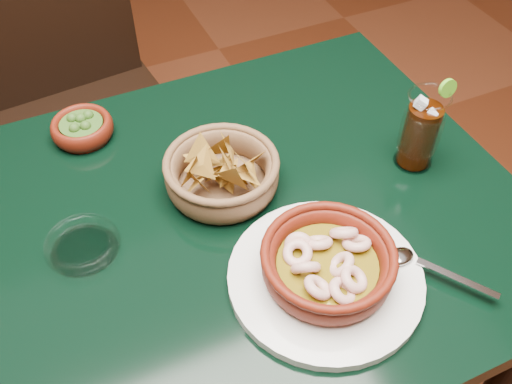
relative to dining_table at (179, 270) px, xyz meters
name	(u,v)px	position (x,y,z in m)	size (l,w,h in m)	color
dining_table	(179,270)	(0.00, 0.00, 0.00)	(1.20, 0.80, 0.75)	black
dining_chair	(83,101)	(-0.04, 0.71, -0.12)	(0.49, 0.49, 0.96)	black
shrimp_plate	(327,267)	(0.18, -0.18, 0.13)	(0.36, 0.30, 0.08)	silver
chip_basket	(222,173)	(0.11, 0.06, 0.14)	(0.23, 0.23, 0.13)	brown
guacamole_ramekin	(82,128)	(-0.08, 0.30, 0.12)	(0.14, 0.14, 0.05)	#521309
cola_drink	(421,131)	(0.46, -0.02, 0.17)	(0.15, 0.15, 0.17)	white
glass_ashtray	(83,245)	(-0.14, 0.03, 0.11)	(0.13, 0.13, 0.03)	white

